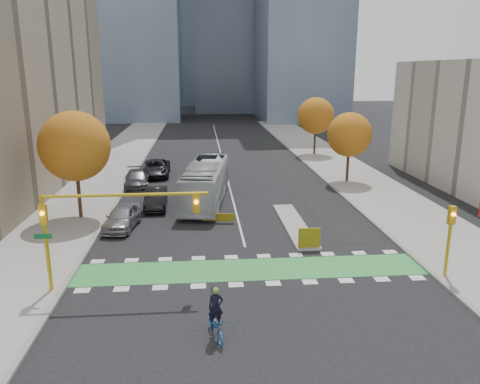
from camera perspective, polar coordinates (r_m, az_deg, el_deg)
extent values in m
plane|color=black|center=(25.79, 1.69, -10.76)|extent=(300.00, 300.00, 0.00)
cube|color=gray|center=(45.81, -18.30, 0.00)|extent=(7.00, 120.00, 0.15)
cube|color=gray|center=(47.38, 15.32, 0.69)|extent=(7.00, 120.00, 0.15)
cube|color=gray|center=(45.12, -13.98, 0.09)|extent=(0.30, 120.00, 0.16)
cube|color=gray|center=(46.30, 11.25, 0.61)|extent=(0.30, 120.00, 0.16)
cube|color=green|center=(27.15, 1.33, -9.40)|extent=(20.00, 3.00, 0.01)
cube|color=silver|center=(64.17, -2.34, 4.69)|extent=(0.15, 70.00, 0.01)
cube|color=black|center=(55.24, 5.93, 3.00)|extent=(2.50, 50.00, 0.01)
cube|color=gray|center=(34.63, 6.61, -3.96)|extent=(1.60, 10.00, 0.16)
cube|color=yellow|center=(29.97, 8.45, -5.56)|extent=(1.40, 0.12, 1.30)
cylinder|color=#332114|center=(37.32, -19.11, 0.74)|extent=(0.28, 0.28, 5.25)
sphere|color=#A44F14|center=(36.76, -19.50, 5.29)|extent=(5.20, 5.20, 5.20)
cylinder|color=#332114|center=(48.29, 13.02, 3.76)|extent=(0.28, 0.28, 4.55)
sphere|color=#A44F14|center=(47.88, 13.20, 6.82)|extent=(4.40, 4.40, 4.40)
cylinder|color=#332114|center=(63.60, 9.12, 6.66)|extent=(0.28, 0.28, 4.90)
sphere|color=#A44F14|center=(63.28, 9.22, 9.17)|extent=(4.80, 4.80, 4.80)
cylinder|color=#BF9914|center=(25.40, -22.51, -5.99)|extent=(0.20, 0.20, 5.20)
cylinder|color=#BF9914|center=(23.72, -13.87, -0.35)|extent=(8.20, 0.16, 0.16)
cube|color=#BF9914|center=(24.91, -22.87, -2.53)|extent=(0.35, 0.28, 1.00)
sphere|color=orange|center=(24.72, -23.01, -2.43)|extent=(0.22, 0.22, 0.22)
cube|color=#BF9914|center=(23.55, -5.36, -1.35)|extent=(0.35, 0.28, 1.00)
sphere|color=orange|center=(23.35, -5.36, -1.23)|extent=(0.22, 0.22, 0.22)
cube|color=#0C5926|center=(24.85, -22.91, -5.01)|extent=(0.85, 0.04, 0.25)
cylinder|color=#BF9914|center=(27.74, 24.07, -5.76)|extent=(0.18, 0.18, 4.00)
cube|color=#BF9914|center=(27.26, 24.41, -2.60)|extent=(0.35, 0.28, 1.00)
sphere|color=orange|center=(27.08, 24.62, -2.51)|extent=(0.22, 0.22, 0.22)
imported|color=#1E5789|center=(20.66, -2.95, -16.02)|extent=(1.18, 2.13, 1.06)
imported|color=black|center=(20.21, -2.98, -13.83)|extent=(0.74, 0.58, 1.80)
sphere|color=#597F2D|center=(19.87, -3.01, -11.93)|extent=(0.31, 0.31, 0.31)
imported|color=#B7BCBF|center=(40.29, -4.21, 1.21)|extent=(4.64, 12.81, 3.49)
imported|color=#9C9CA1|center=(34.66, -14.16, -2.99)|extent=(2.61, 5.10, 1.66)
imported|color=black|center=(39.23, -10.21, -0.74)|extent=(1.89, 5.02, 1.64)
imported|color=#47474B|center=(46.47, -12.49, 1.54)|extent=(2.86, 5.86, 1.64)
imported|color=black|center=(51.15, -10.20, 2.88)|extent=(2.95, 6.19, 1.70)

